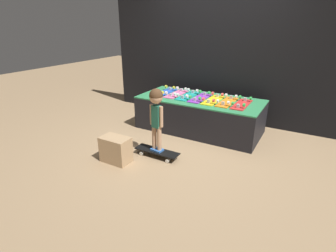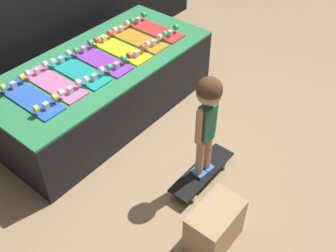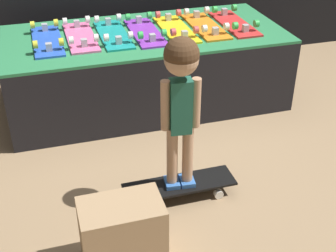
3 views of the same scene
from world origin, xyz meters
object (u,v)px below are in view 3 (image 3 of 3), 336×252
Objects in this scene: skateboard_red_on_rack at (234,22)px; child at (181,87)px; skateboard_on_floor at (179,186)px; skateboard_yellow_on_rack at (176,28)px; skateboard_purple_on_rack at (145,31)px; skateboard_orange_on_rack at (205,25)px; storage_box at (122,233)px; skateboard_teal_on_rack at (113,33)px; skateboard_blue_on_rack at (47,40)px; skateboard_pink_on_rack at (80,36)px.

child is at bearing -124.56° from skateboard_red_on_rack.
skateboard_yellow_on_rack is at bearing 73.73° from skateboard_on_floor.
skateboard_red_on_rack is (0.69, -0.01, 0.00)m from skateboard_purple_on_rack.
skateboard_orange_on_rack is 1.57× the size of storage_box.
skateboard_teal_on_rack is at bearing 101.98° from child.
storage_box is at bearing -83.44° from skateboard_blue_on_rack.
skateboard_purple_on_rack is at bearing 71.71° from storage_box.
storage_box is at bearing -108.29° from skateboard_purple_on_rack.
skateboard_pink_on_rack is 1.00× the size of skateboard_red_on_rack.
skateboard_purple_on_rack reaches higher than skateboard_on_floor.
skateboard_orange_on_rack and skateboard_red_on_rack have the same top height.
skateboard_orange_on_rack is at bearing -2.35° from skateboard_pink_on_rack.
skateboard_purple_on_rack is at bearing 179.89° from skateboard_orange_on_rack.
child is at bearing -95.32° from skateboard_purple_on_rack.
skateboard_teal_on_rack reaches higher than skateboard_on_floor.
skateboard_teal_on_rack is 1.57× the size of storage_box.
skateboard_pink_on_rack is at bearing 175.71° from skateboard_teal_on_rack.
skateboard_orange_on_rack is (0.23, 0.00, 0.00)m from skateboard_yellow_on_rack.
skateboard_red_on_rack is 0.95× the size of skateboard_on_floor.
skateboard_on_floor is at bearing -124.56° from skateboard_red_on_rack.
skateboard_yellow_on_rack is 0.46m from skateboard_red_on_rack.
skateboard_teal_on_rack is 0.92m from skateboard_red_on_rack.
skateboard_red_on_rack is (0.92, -0.03, 0.00)m from skateboard_teal_on_rack.
skateboard_orange_on_rack is 1.00× the size of skateboard_red_on_rack.
skateboard_red_on_rack is 1.99m from storage_box.
skateboard_pink_on_rack is 1.00× the size of skateboard_teal_on_rack.
skateboard_purple_on_rack is 0.23m from skateboard_yellow_on_rack.
skateboard_pink_on_rack is 0.23m from skateboard_teal_on_rack.
child is (0.58, -1.19, 0.12)m from skateboard_blue_on_rack.
skateboard_orange_on_rack reaches higher than skateboard_on_floor.
child reaches higher than skateboard_orange_on_rack.
skateboard_teal_on_rack is at bearing 176.87° from skateboard_yellow_on_rack.
skateboard_blue_on_rack is 1.00× the size of skateboard_teal_on_rack.
child is at bearing -116.02° from skateboard_orange_on_rack.
storage_box is at bearing -115.70° from skateboard_yellow_on_rack.
skateboard_yellow_on_rack is at bearing -3.13° from skateboard_teal_on_rack.
skateboard_teal_on_rack and skateboard_orange_on_rack have the same top height.
skateboard_pink_on_rack and skateboard_purple_on_rack have the same top height.
skateboard_blue_on_rack is at bearing -177.36° from skateboard_pink_on_rack.
skateboard_orange_on_rack is at bearing 63.98° from skateboard_on_floor.
skateboard_purple_on_rack is at bearing -4.57° from skateboard_pink_on_rack.
skateboard_pink_on_rack is 1.00× the size of skateboard_yellow_on_rack.
skateboard_yellow_on_rack is 0.95× the size of skateboard_on_floor.
skateboard_teal_on_rack is at bearing -4.29° from skateboard_pink_on_rack.
skateboard_teal_on_rack is 0.70× the size of child.
skateboard_yellow_on_rack is at bearing 64.30° from storage_box.
skateboard_blue_on_rack and skateboard_teal_on_rack have the same top height.
storage_box is (-0.40, -0.38, -0.52)m from child.
skateboard_blue_on_rack is at bearing 177.83° from skateboard_purple_on_rack.
skateboard_teal_on_rack reaches higher than storage_box.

